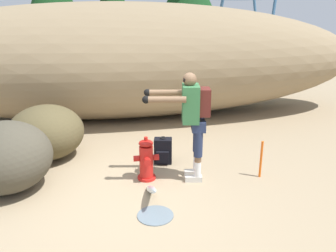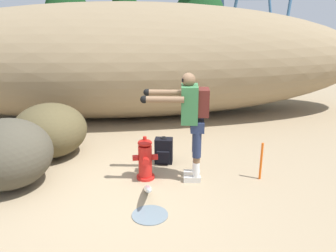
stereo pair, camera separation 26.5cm
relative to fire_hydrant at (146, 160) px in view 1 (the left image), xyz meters
The scene contains 9 objects.
ground_plane 0.50m from the fire_hydrant, 135.02° to the right, with size 56.00×56.00×0.04m, color #998466.
dirt_embankment 3.72m from the fire_hydrant, 94.27° to the left, with size 12.18×3.20×2.71m, color #897556.
fire_hydrant is the anchor object (origin of this frame).
hydrant_water_jet 0.73m from the fire_hydrant, 90.00° to the right, with size 0.47×1.16×0.52m.
utility_worker 1.01m from the fire_hydrant, ahead, with size 1.02×0.62×1.67m.
spare_backpack 0.66m from the fire_hydrant, 58.27° to the left, with size 0.33×0.33×0.47m.
boulder_large 2.04m from the fire_hydrant, behind, with size 1.31×1.31×1.02m, color #443F32.
boulder_mid 2.00m from the fire_hydrant, 145.54° to the left, with size 1.30×1.33×0.95m, color brown.
survey_stake 1.79m from the fire_hydrant, ahead, with size 0.04×0.04×0.60m, color #E55914.
Camera 1 is at (-0.20, -4.63, 2.50)m, focal length 37.13 mm.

